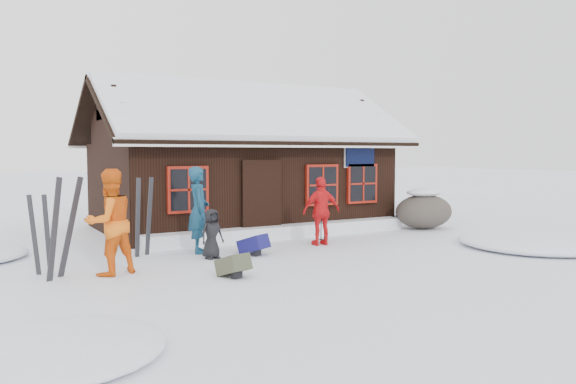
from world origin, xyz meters
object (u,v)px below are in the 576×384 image
object	(u,v)px
boulder	(424,210)
ski_pair_left	(63,228)
skier_orange_left	(110,222)
skier_orange_right	(321,211)
ski_poles	(324,216)
backpack_blue	(254,248)
skier_teal	(199,210)
backpack_olive	(233,269)
skier_crouched	(212,234)

from	to	relation	value
boulder	ski_pair_left	size ratio (longest dim) A/B	0.99
skier_orange_left	skier_orange_right	size ratio (longest dim) A/B	1.18
skier_orange_left	ski_pair_left	size ratio (longest dim) A/B	1.05
ski_poles	backpack_blue	bearing A→B (deg)	-163.58
skier_teal	backpack_olive	xyz separation A→B (m)	(-0.37, -2.64, -0.82)
skier_orange_right	ski_poles	size ratio (longest dim) A/B	1.18
skier_orange_left	skier_orange_right	distance (m)	5.27
skier_teal	backpack_blue	size ratio (longest dim) A/B	3.35
skier_teal	backpack_blue	bearing A→B (deg)	-116.35
boulder	backpack_blue	xyz separation A→B (m)	(-6.29, -1.31, -0.39)
skier_teal	ski_pair_left	xyz separation A→B (m)	(-3.02, -1.12, -0.08)
skier_orange_right	backpack_blue	size ratio (longest dim) A/B	2.87
boulder	backpack_olive	size ratio (longest dim) A/B	3.32
ski_pair_left	skier_crouched	bearing A→B (deg)	-16.50
skier_teal	boulder	bearing A→B (deg)	-70.45
ski_poles	backpack_blue	world-z (taller)	ski_poles
skier_teal	skier_orange_left	size ratio (longest dim) A/B	0.99
skier_crouched	backpack_blue	world-z (taller)	skier_crouched
ski_poles	backpack_olive	distance (m)	4.40
backpack_blue	backpack_olive	distance (m)	2.22
skier_crouched	ski_poles	world-z (taller)	ski_poles
ski_poles	boulder	bearing A→B (deg)	9.05
skier_teal	boulder	distance (m)	7.26
boulder	ski_poles	world-z (taller)	ski_poles
skier_orange_left	backpack_olive	world-z (taller)	skier_orange_left
skier_teal	ski_poles	distance (m)	3.26
boulder	skier_teal	bearing A→B (deg)	-176.37
skier_teal	ski_pair_left	distance (m)	3.22
backpack_blue	backpack_olive	bearing A→B (deg)	-153.06
skier_crouched	backpack_blue	distance (m)	1.03
skier_crouched	ski_pair_left	world-z (taller)	ski_pair_left
skier_teal	backpack_blue	world-z (taller)	skier_teal
ski_pair_left	backpack_blue	size ratio (longest dim) A/B	3.22
skier_teal	ski_poles	size ratio (longest dim) A/B	1.38
skier_teal	skier_crouched	distance (m)	0.91
backpack_blue	backpack_olive	world-z (taller)	backpack_blue
boulder	backpack_blue	world-z (taller)	boulder
skier_orange_right	backpack_olive	bearing A→B (deg)	39.47
skier_orange_right	boulder	bearing A→B (deg)	-160.67
skier_orange_left	skier_crouched	distance (m)	2.33
skier_orange_left	ski_poles	bearing A→B (deg)	174.05
boulder	ski_pair_left	distance (m)	10.38
skier_teal	boulder	size ratio (longest dim) A/B	1.05
ski_pair_left	backpack_blue	bearing A→B (deg)	-18.72
boulder	skier_orange_left	bearing A→B (deg)	-169.29
backpack_blue	boulder	bearing A→B (deg)	-15.06
ski_poles	backpack_olive	bearing A→B (deg)	-145.67
skier_crouched	ski_poles	bearing A→B (deg)	0.31
skier_crouched	backpack_blue	bearing A→B (deg)	-13.68
backpack_blue	ski_pair_left	bearing A→B (deg)	156.96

